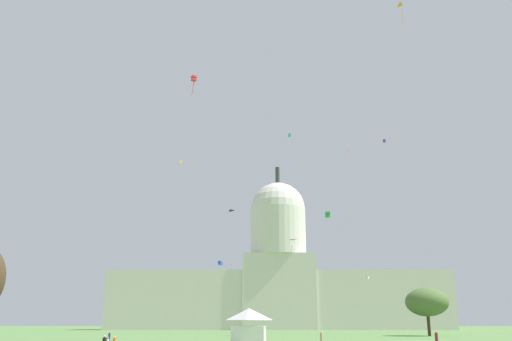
# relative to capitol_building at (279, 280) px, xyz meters

# --- Properties ---
(capitol_building) EXTENTS (136.73, 22.94, 67.19)m
(capitol_building) POSITION_rel_capitol_building_xyz_m (0.00, 0.00, 0.00)
(capitol_building) COLOR beige
(capitol_building) RESTS_ON ground_plane
(event_tent) EXTENTS (5.39, 7.03, 5.05)m
(event_tent) POSITION_rel_capitol_building_xyz_m (-8.94, -140.73, -17.09)
(event_tent) COLOR white
(event_tent) RESTS_ON ground_plane
(tree_east_far) EXTENTS (13.09, 12.98, 10.66)m
(tree_east_far) POSITION_rel_capitol_building_xyz_m (30.80, -96.83, -12.18)
(tree_east_far) COLOR #42301E
(tree_east_far) RESTS_ON ground_plane
(person_tan_mid_right) EXTENTS (0.49, 0.49, 1.79)m
(person_tan_mid_right) POSITION_rel_capitol_building_xyz_m (1.34, -145.04, -18.78)
(person_tan_mid_right) COLOR tan
(person_tan_mid_right) RESTS_ON ground_plane
(person_navy_lawn_far_right) EXTENTS (0.34, 0.34, 1.65)m
(person_navy_lawn_far_right) POSITION_rel_capitol_building_xyz_m (-29.55, -141.25, -18.84)
(person_navy_lawn_far_right) COLOR navy
(person_navy_lawn_far_right) RESTS_ON ground_plane
(person_maroon_mid_left) EXTENTS (0.53, 0.53, 1.78)m
(person_maroon_mid_left) POSITION_rel_capitol_building_xyz_m (18.84, -140.52, -18.80)
(person_maroon_mid_left) COLOR maroon
(person_maroon_mid_left) RESTS_ON ground_plane
(kite_green_mid) EXTENTS (1.14, 1.11, 4.29)m
(kite_green_mid) POSITION_rel_capitol_building_xyz_m (6.12, -118.54, 3.94)
(kite_green_mid) COLOR green
(kite_gold_high) EXTENTS (0.77, 0.99, 0.89)m
(kite_gold_high) POSITION_rel_capitol_building_xyz_m (-31.34, -67.99, 30.02)
(kite_gold_high) COLOR gold
(kite_black_low) EXTENTS (0.99, 1.55, 0.17)m
(kite_black_low) POSITION_rel_capitol_building_xyz_m (-10.53, -154.39, -2.74)
(kite_black_low) COLOR black
(kite_magenta_mid) EXTENTS (1.94, 1.83, 2.82)m
(kite_magenta_mid) POSITION_rel_capitol_building_xyz_m (-0.03, -95.78, 1.91)
(kite_magenta_mid) COLOR #D1339E
(kite_blue_low) EXTENTS (1.16, 1.17, 1.00)m
(kite_blue_low) POSITION_rel_capitol_building_xyz_m (-16.69, -96.62, -3.27)
(kite_blue_low) COLOR blue
(kite_violet_high) EXTENTS (0.93, 0.91, 0.96)m
(kite_violet_high) POSITION_rel_capitol_building_xyz_m (28.93, -74.31, 34.34)
(kite_violet_high) COLOR purple
(kite_yellow_mid) EXTENTS (0.45, 0.55, 0.79)m
(kite_yellow_mid) POSITION_rel_capitol_building_xyz_m (-18.17, -22.88, 3.76)
(kite_yellow_mid) COLOR yellow
(kite_pink_high) EXTENTS (0.80, 0.75, 3.11)m
(kite_pink_high) POSITION_rel_capitol_building_xyz_m (21.14, -58.40, 36.63)
(kite_pink_high) COLOR pink
(kite_cyan_high) EXTENTS (0.86, 0.51, 3.75)m
(kite_cyan_high) POSITION_rel_capitol_building_xyz_m (1.77, -65.46, 39.03)
(kite_cyan_high) COLOR #33BCDB
(kite_white_low) EXTENTS (0.98, 0.98, 0.90)m
(kite_white_low) POSITION_rel_capitol_building_xyz_m (25.81, -54.20, -3.42)
(kite_white_low) COLOR white
(kite_orange_high) EXTENTS (0.78, 1.49, 3.80)m
(kite_orange_high) POSITION_rel_capitol_building_xyz_m (18.30, -139.13, 37.37)
(kite_orange_high) COLOR orange
(kite_lime_mid) EXTENTS (0.90, 1.45, 0.24)m
(kite_lime_mid) POSITION_rel_capitol_building_xyz_m (-9.40, -54.52, 8.10)
(kite_lime_mid) COLOR #8CD133
(kite_red_mid) EXTENTS (0.85, 0.84, 2.77)m
(kite_red_mid) POSITION_rel_capitol_building_xyz_m (-16.09, -157.92, 14.96)
(kite_red_mid) COLOR red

